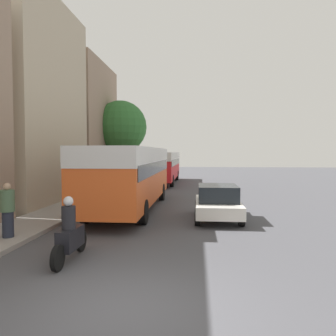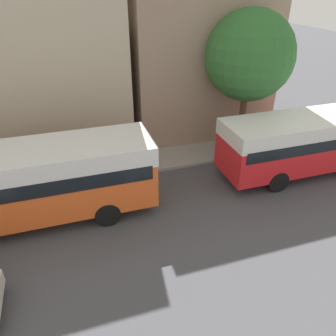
% 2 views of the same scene
% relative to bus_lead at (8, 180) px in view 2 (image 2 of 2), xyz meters
% --- Properties ---
extents(building_midblock, '(6.65, 8.06, 11.30)m').
position_rel_bus_lead_xyz_m(building_midblock, '(-7.55, 1.66, 3.63)').
color(building_midblock, '#BCAD93').
rests_on(building_midblock, ground_plane).
extents(building_far_terrace, '(6.39, 8.01, 10.14)m').
position_rel_bus_lead_xyz_m(building_far_terrace, '(-7.42, 10.11, 3.05)').
color(building_far_terrace, gray).
rests_on(building_far_terrace, ground_plane).
extents(bus_lead, '(2.67, 10.84, 3.11)m').
position_rel_bus_lead_xyz_m(bus_lead, '(0.00, 0.00, 0.00)').
color(bus_lead, '#EA5B23').
rests_on(bus_lead, ground_plane).
extents(bus_following, '(2.58, 10.89, 2.90)m').
position_rel_bus_lead_xyz_m(bus_following, '(0.05, 14.37, -0.12)').
color(bus_following, red).
rests_on(bus_following, ground_plane).
extents(street_tree, '(4.45, 4.45, 7.16)m').
position_rel_bus_lead_xyz_m(street_tree, '(-3.24, 11.47, 3.05)').
color(street_tree, brown).
rests_on(street_tree, sidewalk).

